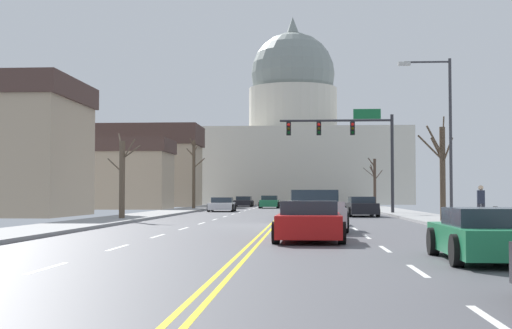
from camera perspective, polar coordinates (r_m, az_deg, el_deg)
ground at (r=32.28m, az=1.31°, el=-4.87°), size 20.00×180.00×0.20m
signal_gantry at (r=49.87m, az=7.73°, el=2.15°), size 7.91×0.41×7.21m
street_lamp_right at (r=33.88m, az=14.80°, el=3.17°), size 2.44×0.24×7.55m
capitol_building at (r=103.92m, az=2.99°, el=1.76°), size 32.45×18.91×27.53m
sedan_near_00 at (r=45.74m, az=8.46°, el=-3.40°), size 2.04×4.62×1.25m
sedan_near_01 at (r=39.95m, az=4.23°, el=-3.56°), size 2.16×4.54×1.27m
sedan_near_02 at (r=33.68m, az=4.79°, el=-3.75°), size 2.00×4.61×1.32m
pickup_truck_near_03 at (r=27.79m, az=4.73°, el=-3.85°), size 2.38×5.69×1.58m
sedan_near_04 at (r=21.49m, az=4.31°, el=-4.62°), size 2.16×4.32×1.21m
sedan_near_05 at (r=15.87m, az=18.04°, el=-5.43°), size 2.04×4.41×1.13m
sedan_oncoming_00 at (r=57.82m, az=-2.75°, el=-3.26°), size 2.21×4.56×1.14m
sedan_oncoming_01 at (r=71.41m, az=1.08°, el=-3.05°), size 2.01×4.42×1.26m
sedan_oncoming_02 at (r=79.89m, az=-1.00°, el=-3.02°), size 2.07×4.70×1.15m
flank_building_00 at (r=69.00m, az=-11.84°, el=-0.73°), size 12.18×6.48×6.62m
flank_building_01 at (r=82.10m, az=-9.50°, el=-0.08°), size 14.46×7.48×9.21m
bare_tree_00 at (r=74.34m, az=9.50°, el=-1.30°), size 2.04×1.61×5.06m
bare_tree_01 at (r=38.21m, az=-10.70°, el=-1.01°), size 1.96×1.84×4.61m
bare_tree_02 at (r=35.16m, az=14.70°, el=-0.35°), size 1.47×1.93×4.91m
bare_tree_03 at (r=63.95m, az=-5.02°, el=-0.57°), size 1.87×2.26×6.26m
pedestrian_00 at (r=32.49m, az=17.62°, el=-2.90°), size 0.35×0.34×1.66m
bicycle_parked at (r=27.79m, az=18.57°, el=-4.18°), size 0.12×1.77×0.85m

